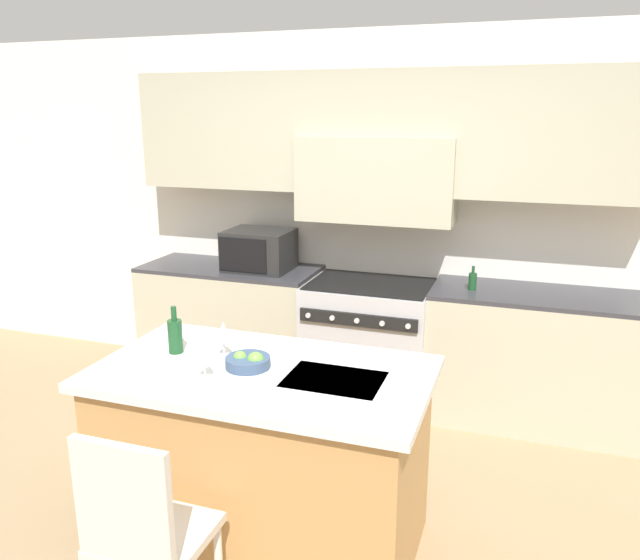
# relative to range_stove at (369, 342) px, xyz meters

# --- Properties ---
(ground_plane) EXTENTS (10.00, 10.00, 0.00)m
(ground_plane) POSITION_rel_range_stove_xyz_m (0.00, -1.88, -0.46)
(ground_plane) COLOR #997F5B
(back_cabinetry) EXTENTS (10.00, 0.46, 2.70)m
(back_cabinetry) POSITION_rel_range_stove_xyz_m (0.00, 0.27, 1.15)
(back_cabinetry) COLOR silver
(back_cabinetry) RESTS_ON ground_plane
(back_counter) EXTENTS (3.69, 0.62, 0.94)m
(back_counter) POSITION_rel_range_stove_xyz_m (0.00, 0.02, 0.01)
(back_counter) COLOR #B2AD93
(back_counter) RESTS_ON ground_plane
(range_stove) EXTENTS (0.91, 0.70, 0.91)m
(range_stove) POSITION_rel_range_stove_xyz_m (0.00, 0.00, 0.00)
(range_stove) COLOR #B7B7BC
(range_stove) RESTS_ON ground_plane
(microwave) EXTENTS (0.49, 0.41, 0.31)m
(microwave) POSITION_rel_range_stove_xyz_m (-0.89, 0.02, 0.64)
(microwave) COLOR black
(microwave) RESTS_ON back_counter
(kitchen_island) EXTENTS (1.59, 0.90, 0.94)m
(kitchen_island) POSITION_rel_range_stove_xyz_m (-0.07, -1.76, 0.02)
(kitchen_island) COLOR #B7844C
(kitchen_island) RESTS_ON ground_plane
(island_chair) EXTENTS (0.42, 0.40, 0.99)m
(island_chair) POSITION_rel_range_stove_xyz_m (-0.23, -2.54, 0.11)
(island_chair) COLOR beige
(island_chair) RESTS_ON ground_plane
(wine_bottle) EXTENTS (0.07, 0.07, 0.24)m
(wine_bottle) POSITION_rel_range_stove_xyz_m (-0.57, -1.71, 0.58)
(wine_bottle) COLOR #194723
(wine_bottle) RESTS_ON kitchen_island
(wine_glass_near) EXTENTS (0.07, 0.07, 0.18)m
(wine_glass_near) POSITION_rel_range_stove_xyz_m (-0.28, -1.94, 0.61)
(wine_glass_near) COLOR white
(wine_glass_near) RESTS_ON kitchen_island
(wine_glass_far) EXTENTS (0.07, 0.07, 0.18)m
(wine_glass_far) POSITION_rel_range_stove_xyz_m (-0.32, -1.68, 0.61)
(wine_glass_far) COLOR white
(wine_glass_far) RESTS_ON kitchen_island
(fruit_bowl) EXTENTS (0.21, 0.21, 0.08)m
(fruit_bowl) POSITION_rel_range_stove_xyz_m (-0.14, -1.77, 0.52)
(fruit_bowl) COLOR #384C6B
(fruit_bowl) RESTS_ON kitchen_island
(oil_bottle_on_counter) EXTENTS (0.05, 0.05, 0.16)m
(oil_bottle_on_counter) POSITION_rel_range_stove_xyz_m (0.73, -0.03, 0.54)
(oil_bottle_on_counter) COLOR #194723
(oil_bottle_on_counter) RESTS_ON back_counter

